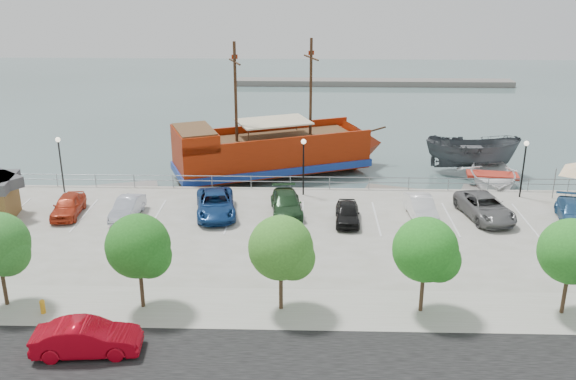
{
  "coord_description": "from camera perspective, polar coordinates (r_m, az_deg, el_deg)",
  "views": [
    {
      "loc": [
        0.19,
        -38.28,
        16.76
      ],
      "look_at": [
        -1.0,
        2.0,
        2.0
      ],
      "focal_mm": 40.0,
      "sensor_mm": 36.0,
      "label": 1
    }
  ],
  "objects": [
    {
      "name": "sidewalk",
      "position": [
        32.86,
        1.15,
        -10.52
      ],
      "size": [
        100.0,
        4.0,
        0.05
      ],
      "primitive_type": "cube",
      "color": "gray",
      "rests_on": "land_slab"
    },
    {
      "name": "tree_c",
      "position": [
        32.27,
        -12.95,
        -5.09
      ],
      "size": [
        3.3,
        3.2,
        5.0
      ],
      "color": "#473321",
      "rests_on": "sidewalk"
    },
    {
      "name": "pirate_ship",
      "position": [
        54.93,
        -0.11,
        3.45
      ],
      "size": [
        19.19,
        11.59,
        11.95
      ],
      "rotation": [
        0.0,
        0.0,
        0.38
      ],
      "color": "#901F05",
      "rests_on": "ground"
    },
    {
      "name": "parked_car_h",
      "position": [
        46.82,
        24.03,
        -1.81
      ],
      "size": [
        2.73,
        4.9,
        1.34
      ],
      "primitive_type": "imported",
      "rotation": [
        0.0,
        0.0,
        -0.19
      ],
      "color": "#2A5787",
      "rests_on": "land_slab"
    },
    {
      "name": "parked_car_c",
      "position": [
        44.15,
        -6.46,
        -1.25
      ],
      "size": [
        3.43,
        5.89,
        1.54
      ],
      "primitive_type": "imported",
      "rotation": [
        0.0,
        0.0,
        0.16
      ],
      "color": "navy",
      "rests_on": "land_slab"
    },
    {
      "name": "lamp_post_right",
      "position": [
        49.46,
        20.28,
        2.62
      ],
      "size": [
        0.36,
        0.36,
        4.28
      ],
      "color": "black",
      "rests_on": "land_slab"
    },
    {
      "name": "parked_car_e",
      "position": [
        42.83,
        5.3,
        -2.04
      ],
      "size": [
        1.73,
        3.99,
        1.34
      ],
      "primitive_type": "imported",
      "rotation": [
        0.0,
        0.0,
        -0.04
      ],
      "color": "black",
      "rests_on": "land_slab"
    },
    {
      "name": "parked_car_b",
      "position": [
        44.86,
        -14.09,
        -1.54
      ],
      "size": [
        1.69,
        4.13,
        1.33
      ],
      "primitive_type": "imported",
      "rotation": [
        0.0,
        0.0,
        -0.07
      ],
      "color": "#B3B8C9",
      "rests_on": "land_slab"
    },
    {
      "name": "street_sedan",
      "position": [
        30.55,
        -17.44,
        -12.46
      ],
      "size": [
        4.89,
        2.1,
        1.57
      ],
      "primitive_type": "imported",
      "rotation": [
        0.0,
        0.0,
        1.67
      ],
      "color": "#A80514",
      "rests_on": "street"
    },
    {
      "name": "parked_car_g",
      "position": [
        45.36,
        17.1,
        -1.46
      ],
      "size": [
        3.57,
        5.9,
        1.53
      ],
      "primitive_type": "imported",
      "rotation": [
        0.0,
        0.0,
        0.2
      ],
      "color": "slate",
      "rests_on": "land_slab"
    },
    {
      "name": "far_shore",
      "position": [
        95.39,
        7.67,
        9.45
      ],
      "size": [
        40.0,
        3.0,
        0.8
      ],
      "primitive_type": "cube",
      "color": "slate",
      "rests_on": "ground"
    },
    {
      "name": "speedboat",
      "position": [
        54.45,
        17.68,
        0.97
      ],
      "size": [
        6.42,
        8.25,
        1.57
      ],
      "primitive_type": "imported",
      "rotation": [
        0.0,
        0.0,
        -0.14
      ],
      "color": "white",
      "rests_on": "ground"
    },
    {
      "name": "tree_e",
      "position": [
        31.82,
        12.38,
        -5.42
      ],
      "size": [
        3.3,
        3.2,
        5.0
      ],
      "color": "#473321",
      "rests_on": "sidewalk"
    },
    {
      "name": "parked_car_d",
      "position": [
        44.08,
        -0.15,
        -1.23
      ],
      "size": [
        2.55,
        5.11,
        1.42
      ],
      "primitive_type": "imported",
      "rotation": [
        0.0,
        0.0,
        0.12
      ],
      "color": "#1D3D1F",
      "rests_on": "land_slab"
    },
    {
      "name": "fire_hydrant",
      "position": [
        34.51,
        -20.99,
        -9.6
      ],
      "size": [
        0.27,
        0.27,
        0.79
      ],
      "rotation": [
        0.0,
        0.0,
        0.24
      ],
      "color": "orange",
      "rests_on": "sidewalk"
    },
    {
      "name": "seawall_railing",
      "position": [
        48.85,
        1.37,
        0.7
      ],
      "size": [
        50.0,
        0.06,
        1.0
      ],
      "color": "slate",
      "rests_on": "land_slab"
    },
    {
      "name": "dock_east",
      "position": [
        52.93,
        18.52,
        -0.37
      ],
      "size": [
        6.43,
        3.84,
        0.35
      ],
      "primitive_type": "cube",
      "rotation": [
        0.0,
        0.0,
        -0.36
      ],
      "color": "slate",
      "rests_on": "ground"
    },
    {
      "name": "dock_mid",
      "position": [
        51.23,
        10.37,
        -0.3
      ],
      "size": [
        6.53,
        3.61,
        0.36
      ],
      "primitive_type": "cube",
      "rotation": [
        0.0,
        0.0,
        -0.31
      ],
      "color": "#6D655A",
      "rests_on": "ground"
    },
    {
      "name": "patrol_boat",
      "position": [
        57.63,
        16.01,
        2.96
      ],
      "size": [
        8.24,
        4.14,
        3.05
      ],
      "primitive_type": "imported",
      "rotation": [
        0.0,
        0.0,
        1.42
      ],
      "color": "#454A4F",
      "rests_on": "ground"
    },
    {
      "name": "tree_f",
      "position": [
        33.83,
        24.15,
        -5.22
      ],
      "size": [
        3.3,
        3.2,
        5.0
      ],
      "color": "#473321",
      "rests_on": "sidewalk"
    },
    {
      "name": "tree_b",
      "position": [
        34.68,
        -24.26,
        -4.62
      ],
      "size": [
        3.3,
        3.2,
        5.0
      ],
      "color": "#473321",
      "rests_on": "sidewalk"
    },
    {
      "name": "lamp_post_left",
      "position": [
        50.27,
        -19.62,
        2.97
      ],
      "size": [
        0.36,
        0.36,
        4.28
      ],
      "color": "black",
      "rests_on": "land_slab"
    },
    {
      "name": "tree_d",
      "position": [
        31.27,
        -0.38,
        -5.38
      ],
      "size": [
        3.3,
        3.2,
        5.0
      ],
      "color": "#473321",
      "rests_on": "sidewalk"
    },
    {
      "name": "parked_car_f",
      "position": [
        44.34,
        11.73,
        -1.53
      ],
      "size": [
        1.83,
        4.48,
        1.44
      ],
      "primitive_type": "imported",
      "rotation": [
        0.0,
        0.0,
        0.07
      ],
      "color": "white",
      "rests_on": "land_slab"
    },
    {
      "name": "lamp_post_mid",
      "position": [
        46.86,
        1.39,
        2.96
      ],
      "size": [
        0.36,
        0.36,
        4.28
      ],
      "color": "black",
      "rests_on": "land_slab"
    },
    {
      "name": "parked_car_a",
      "position": [
        46.29,
        -18.96,
        -1.31
      ],
      "size": [
        1.98,
        4.31,
        1.43
      ],
      "primitive_type": "imported",
      "rotation": [
        0.0,
        0.0,
        0.07
      ],
      "color": "#BB3318",
      "rests_on": "land_slab"
    },
    {
      "name": "ground",
      "position": [
        42.2,
        1.28,
        -4.78
      ],
      "size": [
        160.0,
        160.0,
        0.0
      ],
      "primitive_type": "plane",
      "color": "#425A57"
    },
    {
      "name": "dock_west",
      "position": [
        52.92,
        -15.37,
        -0.01
      ],
      "size": [
        7.44,
        3.97,
        0.41
      ],
      "primitive_type": "cube",
      "rotation": [
        0.0,
        0.0,
        0.28
      ],
      "color": "gray",
      "rests_on": "ground"
    }
  ]
}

